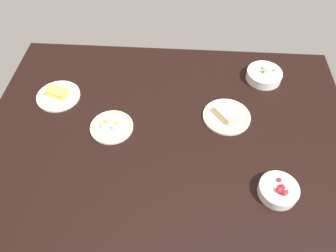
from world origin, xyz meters
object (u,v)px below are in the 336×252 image
at_px(plate_sandwich, 227,115).
at_px(plate_cheese, 58,95).
at_px(bowl_berries, 278,190).
at_px(plate_eggs, 111,126).
at_px(bowl_peas, 264,75).

bearing_deg(plate_sandwich, plate_cheese, 174.46).
height_order(plate_cheese, bowl_berries, bowl_berries).
bearing_deg(plate_eggs, bowl_berries, -22.06).
height_order(plate_eggs, bowl_peas, bowl_peas).
height_order(plate_eggs, bowl_berries, bowl_berries).
height_order(plate_sandwich, plate_cheese, same).
relative_size(plate_cheese, bowl_peas, 1.17).
bearing_deg(bowl_berries, plate_sandwich, 114.95).
height_order(plate_eggs, plate_sandwich, same).
distance_m(plate_cheese, bowl_berries, 0.98).
xyz_separation_m(plate_eggs, plate_sandwich, (0.47, 0.09, 0.00)).
xyz_separation_m(plate_sandwich, bowl_berries, (0.16, -0.34, 0.01)).
bearing_deg(plate_cheese, bowl_peas, 11.13).
relative_size(plate_sandwich, plate_cheese, 1.05).
bearing_deg(bowl_peas, plate_cheese, -168.87).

